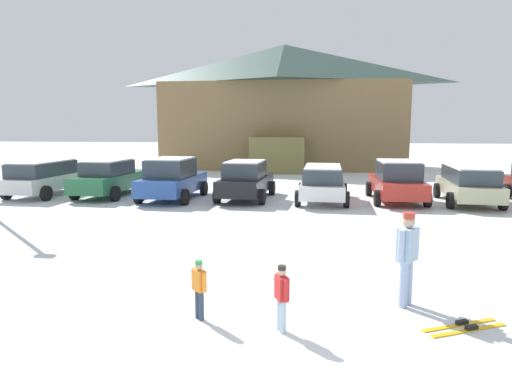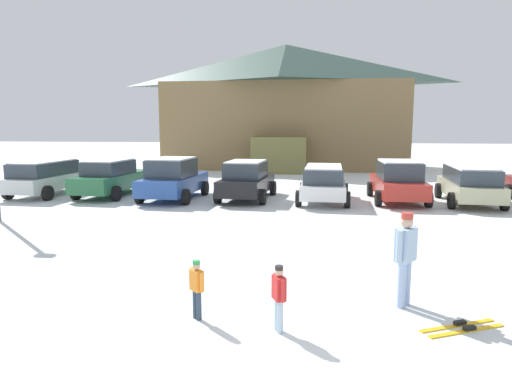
{
  "view_description": "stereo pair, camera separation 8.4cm",
  "coord_description": "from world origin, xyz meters",
  "px_view_note": "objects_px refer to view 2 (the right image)",
  "views": [
    {
      "loc": [
        0.39,
        -4.46,
        3.14
      ],
      "look_at": [
        -1.12,
        8.84,
        1.19
      ],
      "focal_mm": 32.0,
      "sensor_mm": 36.0,
      "label": 1
    },
    {
      "loc": [
        0.47,
        -4.46,
        3.14
      ],
      "look_at": [
        -1.12,
        8.84,
        1.19
      ],
      "focal_mm": 32.0,
      "sensor_mm": 36.0,
      "label": 2
    }
  ],
  "objects_px": {
    "skier_child_in_red_jacket": "(279,295)",
    "ski_lodge": "(286,106)",
    "skier_adult_in_blue_parka": "(405,254)",
    "pair_of_skis": "(463,327)",
    "skier_child_in_orange_jacket": "(197,286)",
    "parked_red_sedan": "(398,181)",
    "parked_beige_suv": "(470,183)",
    "parked_green_coupe": "(111,177)",
    "parked_blue_hatchback": "(173,179)",
    "parked_black_sedan": "(247,180)",
    "parked_silver_wagon": "(45,177)",
    "parked_white_suv": "(323,182)"
  },
  "relations": [
    {
      "from": "skier_child_in_red_jacket",
      "to": "ski_lodge",
      "type": "bearing_deg",
      "value": 93.03
    },
    {
      "from": "skier_adult_in_blue_parka",
      "to": "skier_child_in_red_jacket",
      "type": "bearing_deg",
      "value": -149.05
    },
    {
      "from": "pair_of_skis",
      "to": "skier_child_in_orange_jacket",
      "type": "bearing_deg",
      "value": -178.21
    },
    {
      "from": "parked_red_sedan",
      "to": "parked_beige_suv",
      "type": "distance_m",
      "value": 2.78
    },
    {
      "from": "parked_red_sedan",
      "to": "skier_adult_in_blue_parka",
      "type": "height_order",
      "value": "parked_red_sedan"
    },
    {
      "from": "skier_child_in_red_jacket",
      "to": "skier_adult_in_blue_parka",
      "type": "height_order",
      "value": "skier_adult_in_blue_parka"
    },
    {
      "from": "parked_green_coupe",
      "to": "skier_child_in_red_jacket",
      "type": "relative_size",
      "value": 4.45
    },
    {
      "from": "parked_blue_hatchback",
      "to": "skier_child_in_red_jacket",
      "type": "bearing_deg",
      "value": -66.15
    },
    {
      "from": "parked_green_coupe",
      "to": "skier_adult_in_blue_parka",
      "type": "bearing_deg",
      "value": -47.61
    },
    {
      "from": "parked_black_sedan",
      "to": "pair_of_skis",
      "type": "distance_m",
      "value": 13.21
    },
    {
      "from": "skier_child_in_red_jacket",
      "to": "parked_silver_wagon",
      "type": "bearing_deg",
      "value": 132.37
    },
    {
      "from": "parked_white_suv",
      "to": "parked_red_sedan",
      "type": "bearing_deg",
      "value": 9.34
    },
    {
      "from": "parked_silver_wagon",
      "to": "pair_of_skis",
      "type": "distance_m",
      "value": 18.75
    },
    {
      "from": "parked_blue_hatchback",
      "to": "skier_child_in_orange_jacket",
      "type": "bearing_deg",
      "value": -71.27
    },
    {
      "from": "parked_beige_suv",
      "to": "skier_child_in_orange_jacket",
      "type": "distance_m",
      "value": 14.7
    },
    {
      "from": "ski_lodge",
      "to": "skier_adult_in_blue_parka",
      "type": "height_order",
      "value": "ski_lodge"
    },
    {
      "from": "parked_silver_wagon",
      "to": "pair_of_skis",
      "type": "relative_size",
      "value": 3.16
    },
    {
      "from": "parked_black_sedan",
      "to": "parked_red_sedan",
      "type": "xyz_separation_m",
      "value": [
        6.34,
        0.17,
        0.02
      ]
    },
    {
      "from": "parked_beige_suv",
      "to": "skier_adult_in_blue_parka",
      "type": "bearing_deg",
      "value": -112.87
    },
    {
      "from": "parked_white_suv",
      "to": "skier_child_in_red_jacket",
      "type": "height_order",
      "value": "parked_white_suv"
    },
    {
      "from": "ski_lodge",
      "to": "skier_child_in_red_jacket",
      "type": "distance_m",
      "value": 28.71
    },
    {
      "from": "skier_child_in_red_jacket",
      "to": "parked_beige_suv",
      "type": "bearing_deg",
      "value": 61.3
    },
    {
      "from": "parked_white_suv",
      "to": "parked_black_sedan",
      "type": "bearing_deg",
      "value": 174.05
    },
    {
      "from": "parked_red_sedan",
      "to": "skier_child_in_red_jacket",
      "type": "xyz_separation_m",
      "value": [
        -4.07,
        -12.75,
        -0.27
      ]
    },
    {
      "from": "parked_silver_wagon",
      "to": "skier_child_in_orange_jacket",
      "type": "relative_size",
      "value": 4.4
    },
    {
      "from": "parked_beige_suv",
      "to": "skier_adult_in_blue_parka",
      "type": "distance_m",
      "value": 12.2
    },
    {
      "from": "parked_green_coupe",
      "to": "parked_blue_hatchback",
      "type": "relative_size",
      "value": 1.07
    },
    {
      "from": "parked_green_coupe",
      "to": "parked_red_sedan",
      "type": "xyz_separation_m",
      "value": [
        12.54,
        -0.09,
        0.03
      ]
    },
    {
      "from": "parked_green_coupe",
      "to": "ski_lodge",
      "type": "bearing_deg",
      "value": 65.85
    },
    {
      "from": "parked_silver_wagon",
      "to": "parked_black_sedan",
      "type": "distance_m",
      "value": 9.18
    },
    {
      "from": "parked_silver_wagon",
      "to": "skier_adult_in_blue_parka",
      "type": "bearing_deg",
      "value": -39.8
    },
    {
      "from": "parked_blue_hatchback",
      "to": "parked_red_sedan",
      "type": "height_order",
      "value": "parked_blue_hatchback"
    },
    {
      "from": "parked_beige_suv",
      "to": "parked_black_sedan",
      "type": "bearing_deg",
      "value": 179.46
    },
    {
      "from": "parked_black_sedan",
      "to": "parked_white_suv",
      "type": "distance_m",
      "value": 3.27
    },
    {
      "from": "ski_lodge",
      "to": "skier_child_in_orange_jacket",
      "type": "relative_size",
      "value": 18.29
    },
    {
      "from": "parked_beige_suv",
      "to": "skier_child_in_red_jacket",
      "type": "height_order",
      "value": "parked_beige_suv"
    },
    {
      "from": "skier_child_in_orange_jacket",
      "to": "skier_adult_in_blue_parka",
      "type": "height_order",
      "value": "skier_adult_in_blue_parka"
    },
    {
      "from": "parked_black_sedan",
      "to": "skier_child_in_orange_jacket",
      "type": "relative_size",
      "value": 4.45
    },
    {
      "from": "parked_red_sedan",
      "to": "ski_lodge",
      "type": "bearing_deg",
      "value": 109.62
    },
    {
      "from": "parked_beige_suv",
      "to": "pair_of_skis",
      "type": "xyz_separation_m",
      "value": [
        -3.99,
        -12.06,
        -0.82
      ]
    },
    {
      "from": "parked_silver_wagon",
      "to": "parked_green_coupe",
      "type": "bearing_deg",
      "value": 5.66
    },
    {
      "from": "ski_lodge",
      "to": "parked_beige_suv",
      "type": "height_order",
      "value": "ski_lodge"
    },
    {
      "from": "skier_child_in_orange_jacket",
      "to": "skier_adult_in_blue_parka",
      "type": "relative_size",
      "value": 0.59
    },
    {
      "from": "ski_lodge",
      "to": "skier_adult_in_blue_parka",
      "type": "bearing_deg",
      "value": -82.43
    },
    {
      "from": "skier_adult_in_blue_parka",
      "to": "pair_of_skis",
      "type": "bearing_deg",
      "value": -47.93
    },
    {
      "from": "parked_white_suv",
      "to": "pair_of_skis",
      "type": "distance_m",
      "value": 11.98
    },
    {
      "from": "skier_child_in_orange_jacket",
      "to": "parked_beige_suv",
      "type": "bearing_deg",
      "value": 56.09
    },
    {
      "from": "pair_of_skis",
      "to": "parked_white_suv",
      "type": "bearing_deg",
      "value": 98.94
    },
    {
      "from": "skier_child_in_red_jacket",
      "to": "parked_green_coupe",
      "type": "bearing_deg",
      "value": 123.41
    },
    {
      "from": "skier_adult_in_blue_parka",
      "to": "pair_of_skis",
      "type": "height_order",
      "value": "skier_adult_in_blue_parka"
    }
  ]
}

